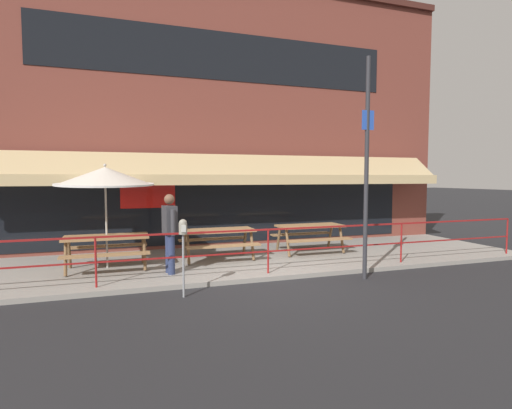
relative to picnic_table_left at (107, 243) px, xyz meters
The scene contains 11 objects.
ground_plane 3.81m from the picnic_table_left, 28.12° to the right, with size 120.00×120.00×0.00m, color #232326.
patio_deck 3.38m from the picnic_table_left, ahead, with size 15.00×4.00×0.10m, color gray.
restaurant_building 5.30m from the picnic_table_left, 36.68° to the left, with size 15.00×1.60×8.15m.
patio_railing 3.62m from the picnic_table_left, 23.92° to the right, with size 13.84×0.04×0.97m.
picnic_table_left is the anchor object (origin of this frame).
picnic_table_centre 2.62m from the picnic_table_left, ahead, with size 1.80×1.42×0.76m.
picnic_table_right 5.23m from the picnic_table_left, ahead, with size 1.80×1.42×0.76m.
patio_umbrella_left 1.49m from the picnic_table_left, 90.00° to the left, with size 2.14×2.14×2.38m.
pedestrian_walking 1.57m from the picnic_table_left, 31.38° to the right, with size 0.30×0.61×1.71m.
parking_meter_near 2.70m from the picnic_table_left, 59.12° to the right, with size 0.15×0.16×1.42m.
street_sign_pole 5.92m from the picnic_table_left, 23.00° to the right, with size 0.28×0.09×4.66m.
Camera 1 is at (-2.97, -7.65, 2.17)m, focal length 28.00 mm.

